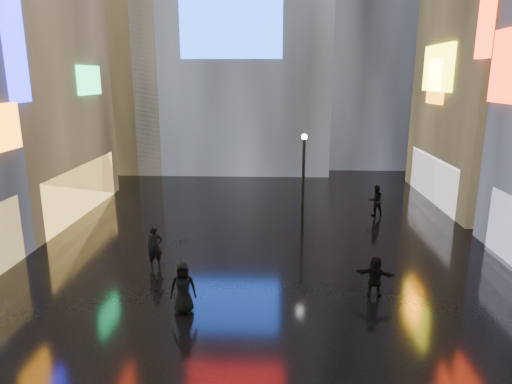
{
  "coord_description": "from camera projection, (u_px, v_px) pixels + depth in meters",
  "views": [
    {
      "loc": [
        0.52,
        -0.26,
        8.1
      ],
      "look_at": [
        0.0,
        12.0,
        5.0
      ],
      "focal_mm": 32.0,
      "sensor_mm": 36.0,
      "label": 1
    }
  ],
  "objects": [
    {
      "name": "ground",
      "position": [
        263.0,
        253.0,
        21.63
      ],
      "size": [
        140.0,
        140.0,
        0.0
      ],
      "primitive_type": "plane",
      "color": "black",
      "rests_on": "ground"
    },
    {
      "name": "tower_flank_left",
      "position": [
        113.0,
        20.0,
        40.33
      ],
      "size": [
        10.0,
        10.0,
        26.0
      ],
      "primitive_type": "cube",
      "color": "black",
      "rests_on": "ground"
    },
    {
      "name": "lamp_far",
      "position": [
        303.0,
        176.0,
        24.46
      ],
      "size": [
        0.3,
        0.3,
        5.2
      ],
      "color": "black",
      "rests_on": "ground"
    },
    {
      "name": "pedestrian_4",
      "position": [
        183.0,
        288.0,
        15.94
      ],
      "size": [
        1.0,
        0.73,
        1.87
      ],
      "primitive_type": "imported",
      "rotation": [
        0.0,
        0.0,
        0.15
      ],
      "color": "black",
      "rests_on": "ground"
    },
    {
      "name": "pedestrian_5",
      "position": [
        375.0,
        276.0,
        17.21
      ],
      "size": [
        1.54,
        0.83,
        1.59
      ],
      "primitive_type": "imported",
      "rotation": [
        0.0,
        0.0,
        2.88
      ],
      "color": "black",
      "rests_on": "ground"
    },
    {
      "name": "pedestrian_6",
      "position": [
        155.0,
        247.0,
        19.79
      ],
      "size": [
        0.81,
        0.71,
        1.86
      ],
      "primitive_type": "imported",
      "rotation": [
        0.0,
        0.0,
        0.48
      ],
      "color": "black",
      "rests_on": "ground"
    },
    {
      "name": "pedestrian_7",
      "position": [
        376.0,
        200.0,
        27.29
      ],
      "size": [
        1.02,
        0.87,
        1.85
      ],
      "primitive_type": "imported",
      "rotation": [
        0.0,
        0.0,
        3.34
      ],
      "color": "black",
      "rests_on": "ground"
    },
    {
      "name": "umbrella_2",
      "position": [
        181.0,
        251.0,
        15.6
      ],
      "size": [
        1.36,
        1.36,
        0.87
      ],
      "primitive_type": "imported",
      "rotation": [
        0.0,
        0.0,
        0.73
      ],
      "color": "black",
      "rests_on": "pedestrian_4"
    }
  ]
}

